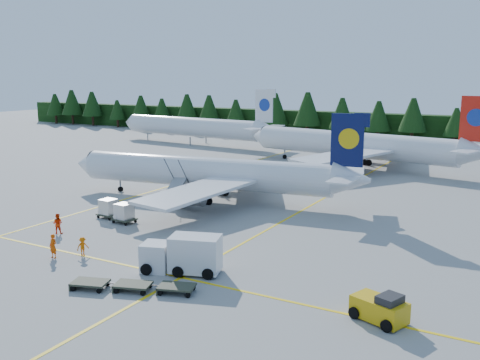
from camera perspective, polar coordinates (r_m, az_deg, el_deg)
The scene contains 16 objects.
ground at distance 46.72m, azimuth -8.02°, elevation -6.60°, with size 320.00×320.00×0.00m, color gray.
taxi_stripe_a at distance 70.36m, azimuth -7.27°, elevation -0.57°, with size 0.25×120.00×0.01m, color yellow.
taxi_stripe_b at distance 60.85m, azimuth 8.08°, elevation -2.43°, with size 0.25×120.00×0.01m, color yellow.
taxi_stripe_cross at distance 42.37m, azimuth -12.99°, elevation -8.65°, with size 80.00×0.25×0.01m, color yellow.
treeline_hedge at distance 120.89m, azimuth 16.23°, elevation 5.36°, with size 220.00×4.00×6.00m, color black.
airliner_navy at distance 61.87m, azimuth -4.37°, elevation 0.80°, with size 35.37×28.92×10.32m.
airliner_red at distance 86.00m, azimuth 11.41°, elevation 3.73°, with size 39.10×31.90×11.45m.
airliner_far_left at distance 113.78m, azimuth -5.70°, elevation 5.73°, with size 39.73×7.88×11.56m.
airstairs at distance 59.88m, azimuth -7.40°, elevation -1.81°, with size 4.41×5.98×3.89m.
service_truck at distance 39.35m, azimuth -6.27°, elevation -7.85°, with size 6.13×3.77×2.78m.
baggage_tug at distance 32.96m, azimuth 14.75°, elevation -13.06°, with size 3.50×2.63×1.67m.
dolly_train at distance 36.91m, azimuth -11.35°, elevation -10.86°, with size 8.24×4.42×0.14m.
uld_pair at distance 54.22m, azimuth -13.07°, elevation -3.10°, with size 4.82×2.40×1.61m.
crew_a at distance 44.66m, azimuth -19.31°, elevation -6.68°, with size 0.70×0.46×1.92m, color #D74704.
crew_b at distance 51.26m, azimuth -18.88°, elevation -4.42°, with size 0.91×0.71×1.87m, color #ED3004.
crew_c at distance 44.49m, azimuth -16.43°, elevation -6.82°, with size 0.64×0.43×1.54m, color #E26004.
Camera 1 is at (27.21, -35.27, 14.09)m, focal length 40.00 mm.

